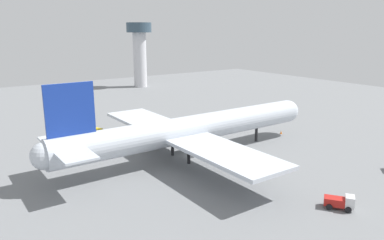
{
  "coord_description": "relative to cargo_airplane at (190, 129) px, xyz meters",
  "views": [
    {
      "loc": [
        -44.31,
        -62.87,
        27.3
      ],
      "look_at": [
        0.0,
        0.0,
        8.3
      ],
      "focal_mm": 34.42,
      "sensor_mm": 36.0,
      "label": 1
    }
  ],
  "objects": [
    {
      "name": "ground_plane",
      "position": [
        0.48,
        0.0,
        -6.28
      ],
      "size": [
        266.66,
        266.66,
        0.0
      ],
      "primitive_type": "plane",
      "color": "slate"
    },
    {
      "name": "cargo_airplane",
      "position": [
        0.0,
        0.0,
        0.0
      ],
      "size": [
        66.66,
        54.38,
        18.44
      ],
      "color": "silver",
      "rests_on": "ground_plane"
    },
    {
      "name": "cargo_loader",
      "position": [
        5.39,
        -33.2,
        -5.13
      ],
      "size": [
        4.08,
        4.71,
        2.3
      ],
      "color": "silver",
      "rests_on": "ground_plane"
    },
    {
      "name": "maintenance_van",
      "position": [
        -10.96,
        29.92,
        -5.08
      ],
      "size": [
        4.01,
        5.47,
        2.33
      ],
      "color": "silver",
      "rests_on": "ground_plane"
    },
    {
      "name": "safety_cone_nose",
      "position": [
        30.48,
        1.0,
        -5.85
      ],
      "size": [
        0.59,
        0.59,
        0.84
      ],
      "primitive_type": "cone",
      "color": "orange",
      "rests_on": "ground_plane"
    },
    {
      "name": "control_tower",
      "position": [
        38.72,
        97.85,
        12.55
      ],
      "size": [
        11.85,
        11.85,
        30.4
      ],
      "color": "silver",
      "rests_on": "ground_plane"
    }
  ]
}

